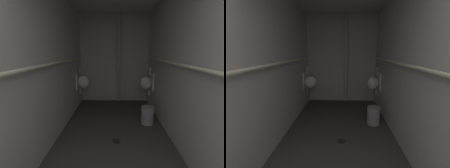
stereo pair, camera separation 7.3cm
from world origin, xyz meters
TOP-DOWN VIEW (x-y plane):
  - floor at (0.00, 2.23)m, footprint 2.11×4.59m
  - wall_left at (-1.03, 2.23)m, footprint 0.06×4.59m
  - wall_right at (1.03, 2.23)m, footprint 0.06×4.59m
  - wall_back at (0.00, 4.50)m, footprint 2.11×0.06m
  - urinal_left_mid at (-0.85, 3.96)m, footprint 0.32×0.30m
  - urinal_right_mid at (0.85, 3.87)m, footprint 0.32×0.30m
  - supply_pipe_left at (-0.94, 2.24)m, footprint 0.06×3.90m
  - supply_pipe_right at (0.94, 2.24)m, footprint 0.06×3.74m
  - standpipe_back_wall at (0.12, 4.39)m, footprint 0.09×0.09m
  - floor_drain at (0.05, 2.31)m, footprint 0.14×0.14m
  - waste_bin at (0.70, 2.97)m, footprint 0.27×0.27m

SIDE VIEW (x-z plane):
  - floor at x=0.00m, z-range -0.08..0.00m
  - floor_drain at x=0.05m, z-range 0.00..0.01m
  - waste_bin at x=0.70m, z-range 0.00..0.37m
  - urinal_left_mid at x=-0.85m, z-range 0.31..1.07m
  - urinal_right_mid at x=0.85m, z-range 0.31..1.07m
  - wall_left at x=-1.03m, z-range 0.00..2.52m
  - wall_right at x=1.03m, z-range 0.00..2.52m
  - wall_back at x=0.00m, z-range 0.00..2.52m
  - standpipe_back_wall at x=0.12m, z-range 0.02..2.49m
  - supply_pipe_right at x=0.94m, z-range 1.29..1.35m
  - supply_pipe_left at x=-0.94m, z-range 1.29..1.35m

